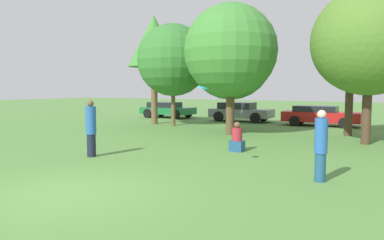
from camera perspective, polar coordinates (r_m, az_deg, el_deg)
name	(u,v)px	position (r m, az deg, el deg)	size (l,w,h in m)	color
ground_plane	(66,193)	(8.53, -18.77, -10.58)	(120.00, 120.00, 0.00)	#54843D
person_thrower	(91,128)	(12.55, -15.22, -1.24)	(0.34, 0.34, 1.85)	#191E33
person_catcher	(321,145)	(9.39, 19.14, -3.70)	(0.30, 0.30, 1.72)	navy
frisbee	(203,88)	(9.90, 1.66, 4.97)	(0.26, 0.27, 0.11)	#19B2D8
bystander_sitting	(237,139)	(13.30, 6.92, -2.98)	(0.48, 0.40, 1.05)	navy
tree_0	(154,42)	(23.64, -5.88, 11.84)	(3.20, 3.20, 6.77)	brown
tree_1	(173,60)	(22.29, -2.93, 9.15)	(4.27, 4.27, 6.03)	brown
tree_2	(231,58)	(19.46, 5.96, 9.44)	(4.33, 4.33, 5.97)	brown
tree_3	(230,51)	(17.97, 5.92, 10.52)	(4.42, 4.42, 6.23)	brown
tree_4	(351,37)	(19.05, 23.25, 11.55)	(2.28, 2.28, 5.82)	#473323
tree_5	(369,41)	(16.41, 25.55, 10.82)	(4.48, 4.48, 6.20)	#473323
parked_car_green	(167,109)	(28.30, -3.85, 1.66)	(4.03, 2.10, 1.18)	#196633
parked_car_grey	(240,111)	(25.25, 7.39, 1.33)	(4.18, 1.97, 1.28)	slate
parked_car_red	(320,115)	(23.35, 19.03, 0.70)	(4.45, 1.90, 1.19)	red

